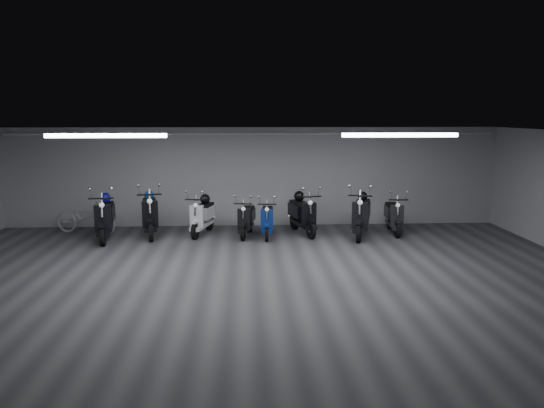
{
  "coord_description": "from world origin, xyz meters",
  "views": [
    {
      "loc": [
        -0.2,
        -9.76,
        3.18
      ],
      "look_at": [
        0.42,
        2.5,
        1.05
      ],
      "focal_mm": 34.54,
      "sensor_mm": 36.0,
      "label": 1
    }
  ],
  "objects_px": {
    "scooter_3": "(247,214)",
    "scooter_7": "(303,209)",
    "scooter_8": "(362,209)",
    "helmet_4": "(205,199)",
    "bicycle": "(85,213)",
    "helmet_1": "(105,198)",
    "helmet_0": "(363,196)",
    "helmet_3": "(299,196)",
    "helmet_2": "(149,195)",
    "scooter_2": "(202,211)",
    "scooter_4": "(267,215)",
    "scooter_0": "(105,212)",
    "scooter_9": "(394,211)",
    "scooter_1": "(150,208)"
  },
  "relations": [
    {
      "from": "scooter_7",
      "to": "bicycle",
      "type": "xyz_separation_m",
      "value": [
        -5.77,
        0.27,
        -0.1
      ]
    },
    {
      "from": "scooter_7",
      "to": "scooter_8",
      "type": "relative_size",
      "value": 0.93
    },
    {
      "from": "scooter_2",
      "to": "scooter_3",
      "type": "height_order",
      "value": "scooter_2"
    },
    {
      "from": "scooter_1",
      "to": "helmet_1",
      "type": "xyz_separation_m",
      "value": [
        -1.09,
        -0.13,
        0.3
      ]
    },
    {
      "from": "scooter_3",
      "to": "helmet_0",
      "type": "xyz_separation_m",
      "value": [
        3.06,
        0.03,
        0.44
      ]
    },
    {
      "from": "scooter_9",
      "to": "helmet_0",
      "type": "distance_m",
      "value": 0.97
    },
    {
      "from": "helmet_4",
      "to": "scooter_8",
      "type": "bearing_deg",
      "value": -9.79
    },
    {
      "from": "scooter_9",
      "to": "bicycle",
      "type": "xyz_separation_m",
      "value": [
        -8.21,
        0.33,
        -0.04
      ]
    },
    {
      "from": "scooter_0",
      "to": "scooter_1",
      "type": "bearing_deg",
      "value": 12.39
    },
    {
      "from": "scooter_3",
      "to": "helmet_1",
      "type": "relative_size",
      "value": 5.76
    },
    {
      "from": "scooter_3",
      "to": "scooter_7",
      "type": "height_order",
      "value": "scooter_7"
    },
    {
      "from": "helmet_3",
      "to": "scooter_4",
      "type": "bearing_deg",
      "value": -149.14
    },
    {
      "from": "scooter_3",
      "to": "bicycle",
      "type": "relative_size",
      "value": 0.88
    },
    {
      "from": "helmet_2",
      "to": "scooter_3",
      "type": "bearing_deg",
      "value": -9.72
    },
    {
      "from": "bicycle",
      "to": "helmet_4",
      "type": "height_order",
      "value": "bicycle"
    },
    {
      "from": "scooter_0",
      "to": "scooter_8",
      "type": "relative_size",
      "value": 0.99
    },
    {
      "from": "scooter_4",
      "to": "helmet_1",
      "type": "xyz_separation_m",
      "value": [
        -4.16,
        0.14,
        0.45
      ]
    },
    {
      "from": "helmet_1",
      "to": "helmet_3",
      "type": "xyz_separation_m",
      "value": [
        5.04,
        0.39,
        -0.05
      ]
    },
    {
      "from": "scooter_7",
      "to": "helmet_1",
      "type": "bearing_deg",
      "value": 166.41
    },
    {
      "from": "scooter_4",
      "to": "helmet_0",
      "type": "distance_m",
      "value": 2.56
    },
    {
      "from": "bicycle",
      "to": "helmet_3",
      "type": "xyz_separation_m",
      "value": [
        5.7,
        -0.03,
        0.41
      ]
    },
    {
      "from": "bicycle",
      "to": "helmet_2",
      "type": "relative_size",
      "value": 7.25
    },
    {
      "from": "helmet_0",
      "to": "helmet_3",
      "type": "relative_size",
      "value": 0.86
    },
    {
      "from": "scooter_2",
      "to": "scooter_3",
      "type": "bearing_deg",
      "value": 3.13
    },
    {
      "from": "scooter_0",
      "to": "scooter_4",
      "type": "xyz_separation_m",
      "value": [
        4.12,
        0.13,
        -0.14
      ]
    },
    {
      "from": "scooter_8",
      "to": "helmet_0",
      "type": "height_order",
      "value": "scooter_8"
    },
    {
      "from": "scooter_9",
      "to": "helmet_3",
      "type": "bearing_deg",
      "value": 178.16
    },
    {
      "from": "scooter_0",
      "to": "helmet_2",
      "type": "xyz_separation_m",
      "value": [
        1.0,
        0.67,
        0.32
      ]
    },
    {
      "from": "scooter_0",
      "to": "helmet_2",
      "type": "distance_m",
      "value": 1.24
    },
    {
      "from": "scooter_3",
      "to": "helmet_1",
      "type": "xyz_separation_m",
      "value": [
        -3.62,
        0.04,
        0.45
      ]
    },
    {
      "from": "scooter_0",
      "to": "scooter_9",
      "type": "distance_m",
      "value": 7.52
    },
    {
      "from": "scooter_2",
      "to": "scooter_7",
      "type": "relative_size",
      "value": 0.94
    },
    {
      "from": "scooter_3",
      "to": "helmet_4",
      "type": "height_order",
      "value": "scooter_3"
    },
    {
      "from": "scooter_9",
      "to": "helmet_0",
      "type": "relative_size",
      "value": 6.77
    },
    {
      "from": "scooter_2",
      "to": "scooter_4",
      "type": "height_order",
      "value": "scooter_2"
    },
    {
      "from": "scooter_3",
      "to": "scooter_4",
      "type": "distance_m",
      "value": 0.55
    },
    {
      "from": "helmet_4",
      "to": "bicycle",
      "type": "bearing_deg",
      "value": -179.76
    },
    {
      "from": "scooter_1",
      "to": "bicycle",
      "type": "height_order",
      "value": "scooter_1"
    },
    {
      "from": "helmet_2",
      "to": "scooter_7",
      "type": "bearing_deg",
      "value": -3.62
    },
    {
      "from": "helmet_1",
      "to": "scooter_7",
      "type": "bearing_deg",
      "value": 1.64
    },
    {
      "from": "helmet_1",
      "to": "helmet_3",
      "type": "bearing_deg",
      "value": 4.44
    },
    {
      "from": "scooter_4",
      "to": "helmet_0",
      "type": "height_order",
      "value": "scooter_4"
    },
    {
      "from": "scooter_7",
      "to": "scooter_8",
      "type": "distance_m",
      "value": 1.55
    },
    {
      "from": "scooter_1",
      "to": "scooter_3",
      "type": "bearing_deg",
      "value": -14.81
    },
    {
      "from": "helmet_3",
      "to": "helmet_4",
      "type": "height_order",
      "value": "helmet_3"
    },
    {
      "from": "scooter_9",
      "to": "helmet_3",
      "type": "distance_m",
      "value": 2.56
    },
    {
      "from": "helmet_2",
      "to": "helmet_1",
      "type": "bearing_deg",
      "value": -158.75
    },
    {
      "from": "helmet_0",
      "to": "helmet_4",
      "type": "distance_m",
      "value": 4.19
    },
    {
      "from": "scooter_7",
      "to": "bicycle",
      "type": "bearing_deg",
      "value": 162.06
    },
    {
      "from": "scooter_1",
      "to": "scooter_4",
      "type": "xyz_separation_m",
      "value": [
        3.07,
        -0.27,
        -0.15
      ]
    }
  ]
}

